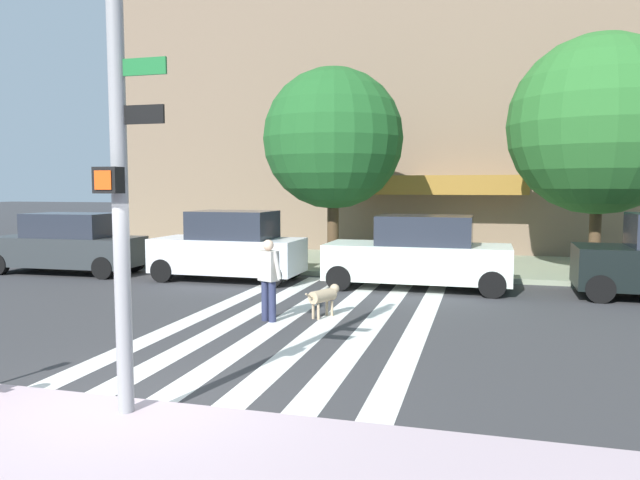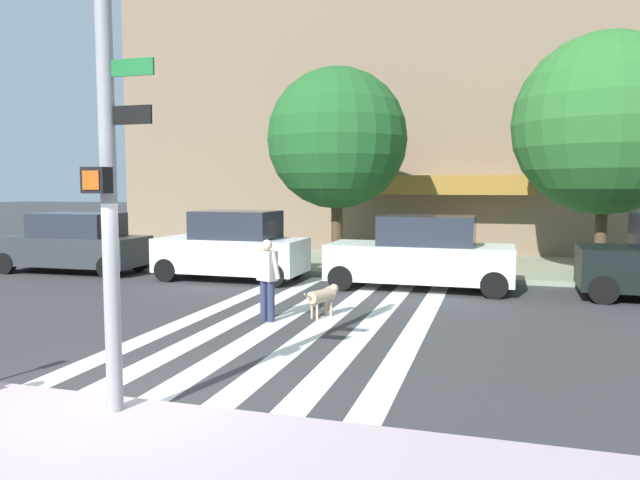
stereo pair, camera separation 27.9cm
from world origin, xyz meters
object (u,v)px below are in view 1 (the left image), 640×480
(pedestrian_dog_walker, at_px, (269,275))
(parked_car_third_in_line, at_px, (419,254))
(traffic_light_pole, at_px, (115,108))
(parked_car_behind_first, at_px, (230,247))
(parked_car_near_curb, at_px, (68,244))
(street_tree_middle, at_px, (599,125))
(dog_on_leash, at_px, (324,296))
(street_tree_nearest, at_px, (333,139))

(pedestrian_dog_walker, bearing_deg, parked_car_third_in_line, 62.04)
(traffic_light_pole, bearing_deg, parked_car_behind_first, 107.52)
(traffic_light_pole, xyz_separation_m, pedestrian_dog_walker, (-0.26, 5.38, -2.59))
(parked_car_near_curb, relative_size, street_tree_middle, 0.68)
(traffic_light_pole, height_order, dog_on_leash, traffic_light_pole)
(pedestrian_dog_walker, relative_size, dog_on_leash, 1.67)
(parked_car_behind_first, distance_m, street_tree_middle, 11.14)
(traffic_light_pole, distance_m, parked_car_behind_first, 10.86)
(street_tree_middle, height_order, pedestrian_dog_walker, street_tree_middle)
(parked_car_behind_first, distance_m, parked_car_third_in_line, 5.40)
(street_tree_middle, height_order, dog_on_leash, street_tree_middle)
(parked_car_third_in_line, height_order, street_tree_middle, street_tree_middle)
(traffic_light_pole, distance_m, parked_car_third_in_line, 10.63)
(dog_on_leash, bearing_deg, parked_car_near_curb, 156.70)
(street_tree_middle, bearing_deg, street_tree_nearest, -177.90)
(traffic_light_pole, bearing_deg, dog_on_leash, 83.31)
(parked_car_near_curb, relative_size, dog_on_leash, 4.72)
(parked_car_near_curb, distance_m, pedestrian_dog_walker, 9.56)
(dog_on_leash, bearing_deg, parked_car_third_in_line, 69.34)
(parked_car_near_curb, xyz_separation_m, pedestrian_dog_walker, (8.33, -4.68, 0.02))
(street_tree_nearest, height_order, dog_on_leash, street_tree_nearest)
(street_tree_nearest, bearing_deg, street_tree_middle, 2.10)
(street_tree_middle, relative_size, dog_on_leash, 7.00)
(street_tree_nearest, distance_m, pedestrian_dog_walker, 8.12)
(pedestrian_dog_walker, height_order, dog_on_leash, pedestrian_dog_walker)
(street_tree_nearest, bearing_deg, traffic_light_pole, -86.41)
(street_tree_nearest, distance_m, street_tree_middle, 7.78)
(traffic_light_pole, height_order, parked_car_third_in_line, traffic_light_pole)
(street_tree_middle, bearing_deg, dog_on_leash, -131.66)
(parked_car_behind_first, bearing_deg, street_tree_middle, 16.60)
(parked_car_behind_first, bearing_deg, parked_car_near_curb, 179.98)
(street_tree_nearest, bearing_deg, parked_car_near_curb, -160.64)
(street_tree_nearest, xyz_separation_m, pedestrian_dog_walker, (0.54, -7.41, -3.26))
(street_tree_nearest, xyz_separation_m, street_tree_middle, (7.77, 0.28, 0.25))
(parked_car_near_curb, relative_size, street_tree_nearest, 0.74)
(parked_car_third_in_line, height_order, street_tree_nearest, street_tree_nearest)
(traffic_light_pole, xyz_separation_m, dog_on_leash, (0.71, 6.05, -3.08))
(street_tree_middle, bearing_deg, parked_car_third_in_line, -147.49)
(street_tree_middle, bearing_deg, parked_car_near_curb, -169.01)
(parked_car_behind_first, distance_m, pedestrian_dog_walker, 5.51)
(traffic_light_pole, height_order, street_tree_middle, street_tree_middle)
(traffic_light_pole, bearing_deg, street_tree_nearest, 93.59)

